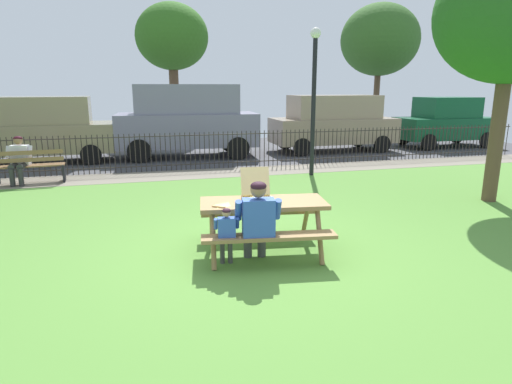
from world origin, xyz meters
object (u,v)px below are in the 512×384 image
at_px(parked_car_left, 38,128).
at_px(parked_car_far_right, 446,122).
at_px(adult_at_table, 258,219).
at_px(far_tree_midleft, 172,38).
at_px(parked_car_center, 187,119).
at_px(child_at_table, 227,231).
at_px(lamp_post_walkway, 314,87).
at_px(picnic_table_foreground, 263,213).
at_px(parked_car_right, 333,122).
at_px(pizza_box_open, 257,194).
at_px(person_on_park_bench, 19,158).
at_px(far_tree_center, 380,40).
at_px(park_bench_left, 30,167).
at_px(tree_midground_left, 512,15).
at_px(pizza_slice_on_table, 222,205).

relative_size(parked_car_left, parked_car_far_right, 1.20).
relative_size(adult_at_table, far_tree_midleft, 0.20).
distance_m(adult_at_table, parked_car_center, 9.79).
height_order(child_at_table, lamp_post_walkway, lamp_post_walkway).
xyz_separation_m(picnic_table_foreground, parked_car_center, (-0.07, 9.29, 0.71)).
xyz_separation_m(picnic_table_foreground, parked_car_right, (5.37, 9.29, 0.50)).
distance_m(pizza_box_open, child_at_table, 0.85).
xyz_separation_m(pizza_box_open, person_on_park_bench, (-4.53, 5.91, -0.20)).
relative_size(person_on_park_bench, parked_car_far_right, 0.30).
distance_m(child_at_table, parked_car_center, 9.78).
bearing_deg(picnic_table_foreground, person_on_park_bench, 127.45).
relative_size(far_tree_midleft, far_tree_center, 0.93).
distance_m(park_bench_left, person_on_park_bench, 0.34).
bearing_deg(lamp_post_walkway, tree_midground_left, -53.69).
relative_size(parked_car_right, far_tree_midleft, 0.77).
relative_size(pizza_slice_on_table, person_on_park_bench, 0.28).
xyz_separation_m(pizza_slice_on_table, parked_car_far_right, (10.90, 9.37, 0.23)).
height_order(adult_at_table, tree_midground_left, tree_midground_left).
distance_m(pizza_box_open, person_on_park_bench, 7.45).
bearing_deg(pizza_slice_on_table, parked_car_far_right, 40.68).
bearing_deg(tree_midground_left, park_bench_left, 156.06).
xyz_separation_m(parked_car_left, parked_car_far_right, (15.06, -0.00, -0.09)).
relative_size(pizza_slice_on_table, parked_car_far_right, 0.08).
distance_m(parked_car_left, parked_car_far_right, 15.06).
relative_size(pizza_box_open, adult_at_table, 0.49).
xyz_separation_m(adult_at_table, parked_car_center, (0.15, 9.76, 0.65)).
bearing_deg(parked_car_right, parked_car_center, -180.00).
distance_m(pizza_slice_on_table, person_on_park_bench, 7.29).
bearing_deg(pizza_slice_on_table, parked_car_left, 113.93).
bearing_deg(tree_midground_left, adult_at_table, -159.89).
xyz_separation_m(parked_car_left, far_tree_midleft, (4.75, 5.56, 3.40)).
bearing_deg(parked_car_center, far_tree_center, 28.18).
height_order(picnic_table_foreground, child_at_table, child_at_table).
xyz_separation_m(park_bench_left, lamp_post_walkway, (7.24, -0.80, 1.96)).
height_order(picnic_table_foreground, parked_car_right, parked_car_right).
bearing_deg(picnic_table_foreground, parked_car_center, 90.41).
bearing_deg(parked_car_left, pizza_box_open, -62.90).
bearing_deg(parked_car_right, pizza_box_open, -120.63).
xyz_separation_m(parked_car_right, parked_car_far_right, (4.92, -0.00, -0.09)).
xyz_separation_m(far_tree_midleft, far_tree_center, (10.34, -0.00, 0.17)).
bearing_deg(child_at_table, far_tree_center, 54.42).
bearing_deg(tree_midground_left, parked_car_far_right, 58.02).
relative_size(parked_car_center, far_tree_midleft, 0.80).
bearing_deg(parked_car_center, park_bench_left, -142.61).
distance_m(pizza_slice_on_table, lamp_post_walkway, 6.52).
distance_m(tree_midground_left, parked_car_right, 8.11).
relative_size(pizza_box_open, pizza_slice_on_table, 1.75).
distance_m(picnic_table_foreground, child_at_table, 0.78).
bearing_deg(parked_car_center, lamp_post_walkway, -54.40).
height_order(adult_at_table, parked_car_far_right, parked_car_far_right).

